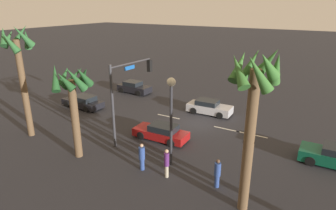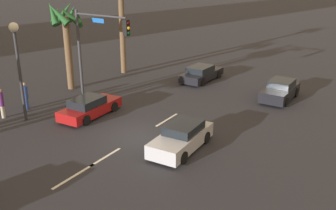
% 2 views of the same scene
% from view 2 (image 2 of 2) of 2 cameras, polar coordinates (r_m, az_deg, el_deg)
% --- Properties ---
extents(ground_plane, '(220.00, 220.00, 0.00)m').
position_cam_2_polar(ground_plane, '(21.12, -4.56, -4.90)').
color(ground_plane, '#28282D').
extents(lane_stripe_2, '(2.59, 0.14, 0.01)m').
position_cam_2_polar(lane_stripe_2, '(17.89, -13.97, -10.34)').
color(lane_stripe_2, silver).
rests_on(lane_stripe_2, ground_plane).
extents(lane_stripe_3, '(2.26, 0.14, 0.01)m').
position_cam_2_polar(lane_stripe_3, '(19.23, -9.39, -7.73)').
color(lane_stripe_3, silver).
rests_on(lane_stripe_3, ground_plane).
extents(lane_stripe_4, '(2.42, 0.14, 0.01)m').
position_cam_2_polar(lane_stripe_4, '(23.43, -0.16, -2.24)').
color(lane_stripe_4, silver).
rests_on(lane_stripe_4, ground_plane).
extents(car_0, '(4.58, 2.03, 1.26)m').
position_cam_2_polar(car_0, '(31.69, 5.06, 4.75)').
color(car_0, black).
rests_on(car_0, ground_plane).
extents(car_1, '(4.34, 1.95, 1.35)m').
position_cam_2_polar(car_1, '(19.55, 2.07, -4.92)').
color(car_1, '#B7B7BC').
rests_on(car_1, ground_plane).
extents(car_3, '(4.08, 1.93, 1.37)m').
position_cam_2_polar(car_3, '(28.10, 16.53, 2.11)').
color(car_3, black).
rests_on(car_3, ground_plane).
extents(car_4, '(4.41, 1.92, 1.26)m').
position_cam_2_polar(car_4, '(24.36, -11.72, -0.32)').
color(car_4, maroon).
rests_on(car_4, ground_plane).
extents(traffic_signal, '(0.55, 4.76, 6.24)m').
position_cam_2_polar(traffic_signal, '(25.83, -10.96, 9.25)').
color(traffic_signal, '#38383D').
rests_on(traffic_signal, ground_plane).
extents(streetlamp, '(0.56, 0.56, 5.96)m').
position_cam_2_polar(streetlamp, '(23.90, -21.78, 7.29)').
color(streetlamp, '#2D2D33').
rests_on(streetlamp, ground_plane).
extents(pedestrian_0, '(0.43, 0.43, 1.90)m').
position_cam_2_polar(pedestrian_0, '(25.56, -23.79, 0.36)').
color(pedestrian_0, '#B2A58C').
rests_on(pedestrian_0, ground_plane).
extents(pedestrian_2, '(0.44, 0.44, 1.84)m').
position_cam_2_polar(pedestrian_2, '(26.61, -20.71, 1.37)').
color(pedestrian_2, '#2D478C').
rests_on(pedestrian_2, ground_plane).
extents(palm_tree_0, '(2.85, 2.88, 6.69)m').
position_cam_2_polar(palm_tree_0, '(29.38, -15.17, 11.41)').
color(palm_tree_0, brown).
rests_on(palm_tree_0, ground_plane).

